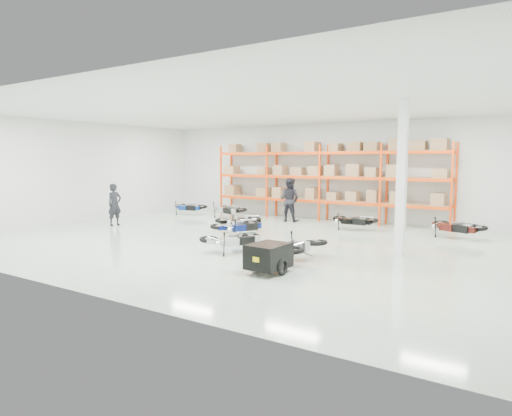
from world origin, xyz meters
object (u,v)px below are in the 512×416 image
Objects in this scene: moto_silver_left at (233,236)px; moto_back_b at (228,207)px; moto_touring_right at (299,243)px; person_back at (289,200)px; moto_back_c at (353,218)px; trailer at (269,256)px; moto_black_far_left at (240,218)px; moto_blue_centre at (239,223)px; moto_back_d at (456,223)px; moto_back_a at (189,205)px; person_left at (115,205)px.

moto_silver_left is 0.93× the size of moto_back_b.
person_back is (-4.23, 7.07, 0.47)m from moto_touring_right.
trailer is at bearing -174.06° from moto_back_c.
moto_blue_centre is at bearing 158.76° from moto_black_far_left.
moto_black_far_left is 4.53m from moto_back_c.
moto_back_d reaches higher than trailer.
moto_back_b is at bearing 7.29° from person_back.
moto_back_a is at bearing -9.57° from moto_silver_left.
moto_back_d is at bearing 170.39° from person_back.
moto_back_b is (2.59, -0.08, 0.05)m from moto_back_a.
moto_silver_left is at bearing 157.61° from moto_black_far_left.
moto_black_far_left is at bearing 133.02° from moto_back_d.
person_left is (-7.61, 1.89, 0.39)m from moto_silver_left.
moto_blue_centre is 1.05× the size of moto_silver_left.
moto_back_d is at bearing -88.66° from moto_back_c.
person_back reaches higher than moto_touring_right.
moto_blue_centre is at bearing 93.09° from person_back.
person_left is (-5.36, -1.69, 0.39)m from moto_black_far_left.
moto_back_b reaches higher than moto_blue_centre.
moto_back_c is (-0.85, 6.27, -0.03)m from moto_touring_right.
moto_back_c is at bearing -70.49° from moto_back_b.
moto_back_a is 0.92× the size of moto_back_b.
trailer is 0.97× the size of moto_back_b.
moto_silver_left is 2.24m from moto_touring_right.
moto_back_b reaches higher than trailer.
person_left is (-9.85, 3.47, 0.47)m from trailer.
moto_blue_centre is 1.08× the size of moto_back_c.
moto_touring_right is 10.03m from person_left.
person_back is at bearing 121.22° from moto_touring_right.
person_back is (-0.61, 4.83, 0.46)m from moto_blue_centre.
person_left is (-2.61, -4.59, 0.35)m from moto_back_b.
moto_back_a is 1.01× the size of moto_back_c.
moto_blue_centre is at bearing -27.24° from moto_silver_left.
moto_blue_centre reaches higher than moto_touring_right.
person_left reaches higher than moto_back_c.
moto_black_far_left is (-2.25, 3.58, -0.01)m from moto_silver_left.
moto_back_d is (6.56, 4.13, 0.00)m from moto_blue_centre.
moto_silver_left is 0.97× the size of moto_touring_right.
trailer is at bearing -177.96° from moto_back_d.
person_back is (5.62, 5.20, 0.10)m from person_left.
moto_back_a is at bearing 88.02° from moto_back_c.
moto_back_a is at bearing -14.09° from moto_blue_centre.
moto_touring_right is at bearing -96.40° from person_left.
moto_back_a is 4.69m from person_left.
person_left is at bearing 171.61° from moto_back_b.
person_back reaches higher than moto_back_b.
moto_touring_right is 0.96× the size of moto_back_b.
moto_back_c is 3.79m from moto_back_d.
moto_back_b is (-7.23, 8.06, 0.12)m from trailer.
moto_back_c is at bearing 113.84° from moto_back_d.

